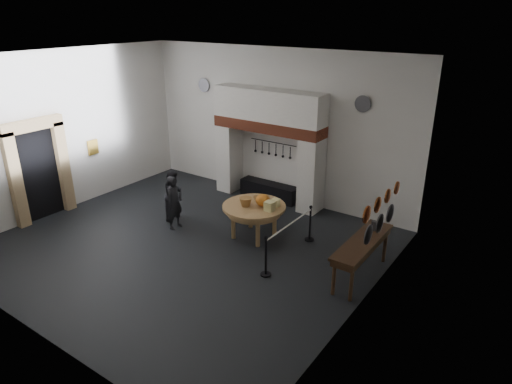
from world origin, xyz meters
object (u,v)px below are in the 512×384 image
Objects in this scene: visitor_near at (174,202)px; visitor_far at (174,195)px; barrier_post_far at (310,224)px; work_table at (254,207)px; side_table at (363,242)px; iron_range at (269,191)px; barrier_post_near at (266,257)px.

visitor_near reaches higher than visitor_far.
work_table is at bearing -153.42° from barrier_post_far.
side_table is at bearing -4.62° from work_table.
visitor_near is (-2.03, -0.78, -0.11)m from work_table.
visitor_near reaches higher than work_table.
visitor_near reaches higher than iron_range.
visitor_near is 0.66× the size of side_table.
iron_range is 3.08m from visitor_far.
iron_range is at bearing 114.87° from work_table.
side_table is at bearing -83.36° from visitor_near.
barrier_post_far reaches higher than work_table.
work_table is 3.02m from side_table.
barrier_post_far is (0.00, 2.00, 0.00)m from barrier_post_near.
visitor_near is 0.57m from visitor_far.
work_table is 2.17m from visitor_near.
barrier_post_near is at bearing -122.30° from visitor_far.
side_table is at bearing -32.39° from iron_range.
barrier_post_near is at bearing -46.95° from work_table.
barrier_post_near is at bearing -90.00° from barrier_post_far.
visitor_far is (-0.40, 0.40, -0.01)m from visitor_near.
side_table is 2.11m from barrier_post_near.
barrier_post_near is (2.37, -3.72, 0.20)m from iron_range.
visitor_near reaches higher than barrier_post_far.
visitor_far is (-1.33, -2.73, 0.46)m from iron_range.
barrier_post_near is (3.30, -0.59, -0.28)m from visitor_near.
iron_range is 4.89m from side_table.
side_table is (5.03, 0.53, 0.14)m from visitor_near.
barrier_post_near is at bearing -147.14° from side_table.
visitor_far is 3.84m from barrier_post_near.
work_table is 0.73× the size of side_table.
iron_range is 2.93m from barrier_post_far.
barrier_post_far is (1.27, 0.64, -0.39)m from work_table.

